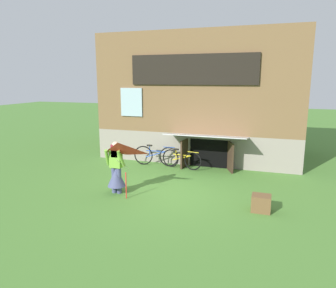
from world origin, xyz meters
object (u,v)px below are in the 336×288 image
bicycle_yellow (181,159)px  wooden_crate (261,203)px  kite (118,159)px  bicycle_blue (156,156)px  person (116,172)px

bicycle_yellow → wooden_crate: bicycle_yellow is taller
kite → bicycle_blue: 3.86m
person → bicycle_blue: size_ratio=0.87×
person → bicycle_yellow: size_ratio=0.97×
kite → wooden_crate: 3.82m
kite → bicycle_yellow: kite is taller
wooden_crate → bicycle_blue: bearing=141.6°
person → kite: 0.91m
bicycle_yellow → bicycle_blue: (-1.04, 0.09, 0.03)m
person → wooden_crate: size_ratio=3.26×
person → bicycle_yellow: bearing=75.7°
bicycle_yellow → wooden_crate: 4.28m
person → wooden_crate: (4.04, -0.02, -0.43)m
bicycle_blue → wooden_crate: bicycle_blue is taller
person → kite: person is taller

